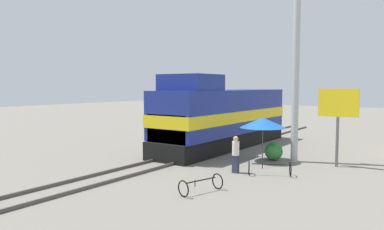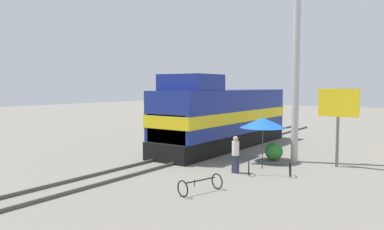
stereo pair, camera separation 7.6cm
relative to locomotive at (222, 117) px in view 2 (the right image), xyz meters
The scene contains 11 objects.
ground_plane 4.25m from the locomotive, 90.00° to the right, with size 120.00×120.00×0.00m, color slate.
rail_near 4.27m from the locomotive, 100.94° to the right, with size 0.08×37.66×0.15m, color #4C4742.
rail_far 4.27m from the locomotive, 79.06° to the right, with size 0.08×37.66×0.15m, color #4C4742.
locomotive is the anchor object (origin of this frame).
utility_pole 6.72m from the locomotive, 16.69° to the right, with size 1.80×0.37×10.85m.
vendor_umbrella 4.78m from the locomotive, 31.88° to the right, with size 2.48×2.48×2.40m.
billboard_sign 7.98m from the locomotive, 12.12° to the right, with size 1.98×0.12×3.97m.
shrub_cluster 5.09m from the locomotive, 23.12° to the right, with size 0.99×0.99×0.99m, color #388C38.
person_bystander 7.28m from the locomotive, 54.34° to the right, with size 0.34×0.34×1.75m.
bicycle 8.05m from the locomotive, 43.42° to the right, with size 2.01×1.43×0.66m.
bicycle_spare 10.78m from the locomotive, 63.80° to the right, with size 1.09×1.88×0.63m.
Camera 2 is at (12.56, -17.53, 4.10)m, focal length 35.00 mm.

